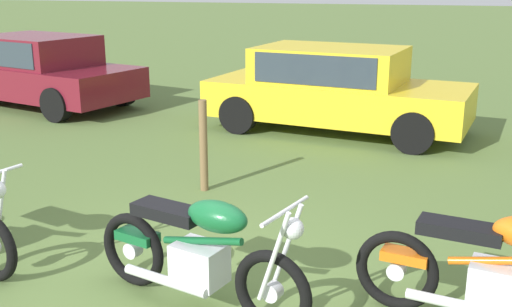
{
  "coord_description": "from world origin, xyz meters",
  "views": [
    {
      "loc": [
        1.85,
        -4.28,
        2.54
      ],
      "look_at": [
        -0.19,
        2.27,
        0.58
      ],
      "focal_mm": 43.09,
      "sensor_mm": 36.0,
      "label": 1
    }
  ],
  "objects": [
    {
      "name": "car_burgundy",
      "position": [
        -6.06,
        6.31,
        0.8
      ],
      "size": [
        4.41,
        2.77,
        1.43
      ],
      "rotation": [
        0.0,
        0.0,
        -0.24
      ],
      "color": "maroon",
      "rests_on": "ground"
    },
    {
      "name": "motorcycle_orange",
      "position": [
        2.34,
        0.11,
        0.48
      ],
      "size": [
        2.09,
        0.68,
        1.02
      ],
      "rotation": [
        0.0,
        0.0,
        -0.16
      ],
      "color": "black",
      "rests_on": "ground"
    },
    {
      "name": "ground_plane",
      "position": [
        0.0,
        0.0,
        0.0
      ],
      "size": [
        120.0,
        120.0,
        0.0
      ],
      "primitive_type": "plane",
      "color": "#567038"
    },
    {
      "name": "fence_post_wooden",
      "position": [
        -0.91,
        2.43,
        0.57
      ],
      "size": [
        0.1,
        0.1,
        1.14
      ],
      "primitive_type": "cylinder",
      "color": "brown",
      "rests_on": "ground"
    },
    {
      "name": "motorcycle_green",
      "position": [
        0.12,
        -0.21,
        0.48
      ],
      "size": [
        1.98,
        0.81,
        1.02
      ],
      "rotation": [
        0.0,
        0.0,
        -0.25
      ],
      "color": "black",
      "rests_on": "ground"
    },
    {
      "name": "car_yellow",
      "position": [
        0.05,
        5.97,
        0.8
      ],
      "size": [
        4.54,
        2.41,
        1.43
      ],
      "rotation": [
        0.0,
        0.0,
        -0.14
      ],
      "color": "gold",
      "rests_on": "ground"
    }
  ]
}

